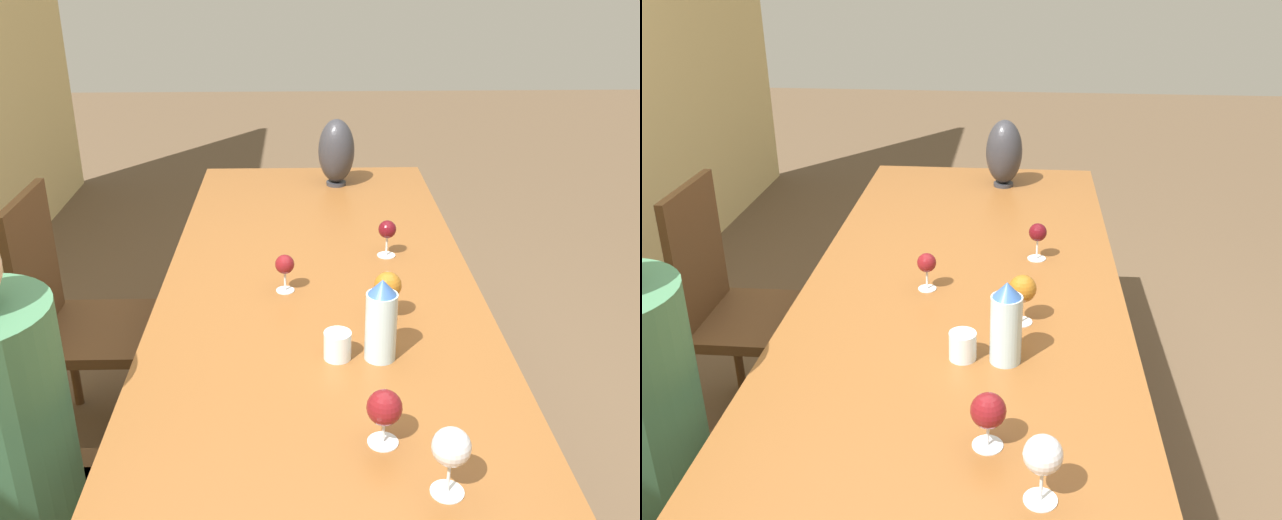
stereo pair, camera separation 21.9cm
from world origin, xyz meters
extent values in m
plane|color=brown|center=(0.00, 0.00, 0.00)|extent=(14.00, 14.00, 0.00)
cube|color=brown|center=(0.00, 0.00, 0.75)|extent=(2.78, 1.00, 0.04)
cylinder|color=brown|center=(1.29, -0.40, 0.36)|extent=(0.07, 0.07, 0.73)
cylinder|color=brown|center=(1.29, 0.40, 0.36)|extent=(0.07, 0.07, 0.73)
cylinder|color=#ADCCD6|center=(-0.28, -0.15, 0.86)|extent=(0.08, 0.08, 0.19)
cone|color=#33599E|center=(-0.28, -0.15, 0.97)|extent=(0.07, 0.07, 0.04)
cylinder|color=silver|center=(-0.27, -0.03, 0.80)|extent=(0.07, 0.07, 0.08)
cylinder|color=#2D2D33|center=(1.14, -0.10, 0.77)|extent=(0.09, 0.09, 0.01)
ellipsoid|color=#2D2D33|center=(1.14, -0.10, 0.92)|extent=(0.16, 0.16, 0.28)
cylinder|color=silver|center=(0.12, 0.11, 0.77)|extent=(0.06, 0.06, 0.00)
cylinder|color=silver|center=(0.12, 0.11, 0.80)|extent=(0.01, 0.01, 0.06)
sphere|color=maroon|center=(0.12, 0.11, 0.86)|extent=(0.06, 0.06, 0.06)
cylinder|color=silver|center=(-0.62, -0.12, 0.77)|extent=(0.07, 0.07, 0.00)
cylinder|color=silver|center=(-0.62, -0.12, 0.80)|extent=(0.01, 0.01, 0.06)
sphere|color=maroon|center=(-0.62, -0.12, 0.86)|extent=(0.08, 0.08, 0.08)
cylinder|color=silver|center=(-0.07, -0.19, 0.77)|extent=(0.06, 0.06, 0.00)
cylinder|color=silver|center=(-0.07, -0.19, 0.80)|extent=(0.01, 0.01, 0.07)
sphere|color=#995B19|center=(-0.07, -0.19, 0.87)|extent=(0.08, 0.08, 0.08)
cylinder|color=silver|center=(-0.77, -0.23, 0.77)|extent=(0.07, 0.07, 0.00)
cylinder|color=silver|center=(-0.77, -0.23, 0.81)|extent=(0.01, 0.01, 0.08)
sphere|color=silver|center=(-0.77, -0.23, 0.88)|extent=(0.08, 0.08, 0.08)
cylinder|color=silver|center=(0.37, -0.24, 0.77)|extent=(0.06, 0.06, 0.00)
cylinder|color=silver|center=(0.37, -0.24, 0.80)|extent=(0.01, 0.01, 0.07)
sphere|color=#510C14|center=(0.37, -0.24, 0.86)|extent=(0.06, 0.06, 0.06)
cube|color=brown|center=(-0.48, 0.80, 0.45)|extent=(0.44, 0.44, 0.04)
cube|color=brown|center=(0.42, 0.80, 0.45)|extent=(0.44, 0.44, 0.04)
cube|color=brown|center=(0.42, 1.00, 0.72)|extent=(0.40, 0.03, 0.51)
cylinder|color=brown|center=(0.23, 0.61, 0.21)|extent=(0.04, 0.04, 0.43)
cylinder|color=brown|center=(0.61, 0.61, 0.21)|extent=(0.04, 0.04, 0.43)
cylinder|color=brown|center=(0.23, 0.99, 0.21)|extent=(0.04, 0.04, 0.43)
cylinder|color=brown|center=(0.61, 0.99, 0.21)|extent=(0.04, 0.04, 0.43)
camera|label=1|loc=(-1.86, 0.05, 1.78)|focal=40.00mm
camera|label=2|loc=(-1.86, -0.16, 1.78)|focal=40.00mm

